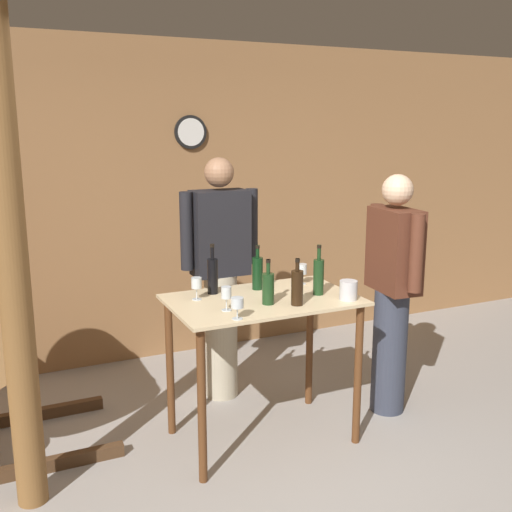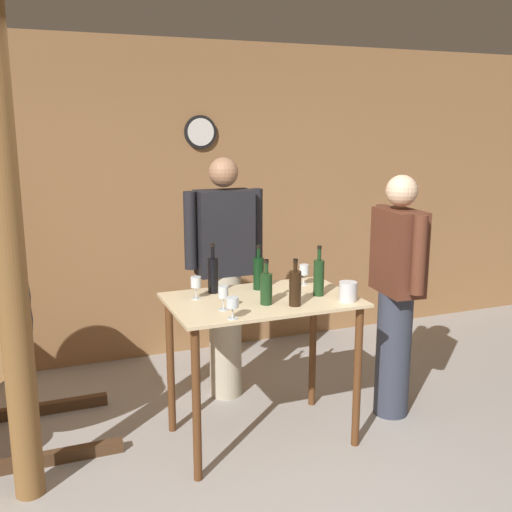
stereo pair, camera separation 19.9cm
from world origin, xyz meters
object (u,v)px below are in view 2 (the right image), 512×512
wine_bottle_center (259,272)px  person_visitor_with_scarf (225,273)px  wine_bottle_far_left (213,274)px  wine_glass_near_right (223,293)px  wine_bottle_left (266,288)px  wine_bottle_far_right (319,276)px  wine_glass_far_side (304,270)px  wine_glass_near_left (196,283)px  wine_glass_near_center (232,303)px  person_host (396,292)px  wooden_post (9,257)px  ice_bucket (348,292)px  wine_bottle_right (295,287)px

wine_bottle_center → person_visitor_with_scarf: person_visitor_with_scarf is taller
wine_bottle_far_left → wine_glass_near_right: 0.38m
wine_bottle_left → wine_bottle_far_right: 0.38m
wine_bottle_center → wine_glass_near_right: 0.50m
wine_bottle_left → wine_glass_far_side: 0.52m
wine_glass_near_left → wine_glass_near_center: size_ratio=1.13×
wine_glass_far_side → wine_bottle_far_left: bearing=176.5°
wine_bottle_far_right → wine_glass_near_center: 0.70m
wine_glass_near_left → person_host: size_ratio=0.08×
wine_bottle_far_left → wine_bottle_far_right: 0.67m
wooden_post → person_visitor_with_scarf: 1.67m
wine_bottle_left → person_host: bearing=5.9°
ice_bucket → wine_glass_near_right: bearing=172.0°
wine_bottle_right → person_visitor_with_scarf: 0.93m
person_host → person_visitor_with_scarf: person_visitor_with_scarf is taller
wine_bottle_center → person_host: bearing=-13.6°
wine_glass_far_side → person_visitor_with_scarf: bearing=127.9°
wine_bottle_center → ice_bucket: wine_bottle_center is taller
wine_bottle_left → person_visitor_with_scarf: person_visitor_with_scarf is taller
wine_bottle_far_left → wine_glass_near_right: (-0.06, -0.37, -0.02)m
wine_bottle_far_right → person_visitor_with_scarf: (-0.37, 0.77, -0.12)m
ice_bucket → person_host: (0.51, 0.23, -0.12)m
wooden_post → wine_glass_far_side: bearing=9.0°
wine_bottle_center → wine_bottle_far_left: bearing=174.6°
wine_glass_far_side → person_host: bearing=-19.8°
wooden_post → wine_bottle_far_left: 1.26m
wine_bottle_right → person_visitor_with_scarf: (-0.14, 0.91, -0.11)m
wine_glass_far_side → ice_bucket: (0.08, -0.44, -0.04)m
person_visitor_with_scarf → wine_glass_near_right: bearing=-109.1°
wine_bottle_right → wine_glass_near_center: wine_bottle_right is taller
person_host → wooden_post: bearing=-178.3°
wine_bottle_center → wine_glass_far_side: 0.33m
wine_bottle_far_right → wine_glass_near_center: wine_bottle_far_right is taller
wine_glass_near_right → wine_bottle_far_right: bearing=5.9°
wine_bottle_far_left → wine_glass_near_left: 0.17m
wine_glass_near_right → wine_glass_far_side: bearing=25.9°
wine_glass_near_right → person_visitor_with_scarf: (0.29, 0.84, -0.10)m
wine_bottle_far_left → wine_glass_near_left: size_ratio=2.29×
wine_bottle_far_right → person_visitor_with_scarf: person_visitor_with_scarf is taller
wine_glass_near_left → person_host: 1.38m
wine_bottle_center → person_host: person_host is taller
wine_bottle_right → person_host: person_host is taller
wine_bottle_center → wine_glass_near_center: (-0.36, -0.51, -0.02)m
wine_bottle_right → wine_bottle_center: bearing=99.2°
wine_bottle_right → wine_glass_near_left: wine_bottle_right is taller
wine_glass_near_right → wine_bottle_right: bearing=-9.9°
wine_bottle_far_right → wine_glass_near_left: size_ratio=2.28×
wine_bottle_center → wine_bottle_far_right: bearing=-42.5°
wine_bottle_right → wine_bottle_far_right: wine_bottle_far_right is taller
wine_glass_near_center → person_host: size_ratio=0.07×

